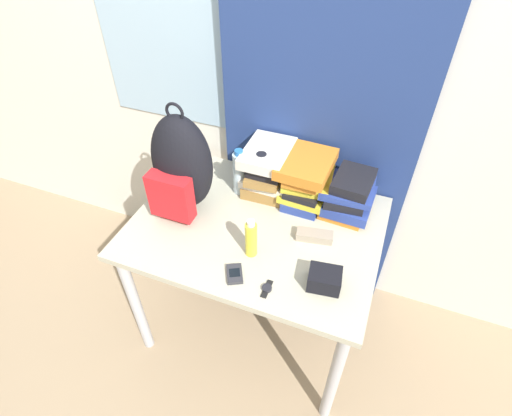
# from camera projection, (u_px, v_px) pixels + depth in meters

# --- Properties ---
(ground_plane) EXTENTS (12.00, 12.00, 0.00)m
(ground_plane) POSITION_uv_depth(u_px,v_px,m) (227.00, 385.00, 1.96)
(ground_plane) COLOR #9E8466
(wall_back) EXTENTS (6.00, 0.06, 2.50)m
(wall_back) POSITION_uv_depth(u_px,v_px,m) (296.00, 68.00, 1.72)
(wall_back) COLOR silver
(wall_back) RESTS_ON ground_plane
(curtain_blue) EXTENTS (0.90, 0.04, 2.50)m
(curtain_blue) POSITION_uv_depth(u_px,v_px,m) (323.00, 78.00, 1.64)
(curtain_blue) COLOR navy
(curtain_blue) RESTS_ON ground_plane
(desk) EXTENTS (1.06, 0.79, 0.74)m
(desk) POSITION_uv_depth(u_px,v_px,m) (256.00, 240.00, 1.79)
(desk) COLOR #B7B299
(desk) RESTS_ON ground_plane
(backpack) EXTENTS (0.27, 0.25, 0.50)m
(backpack) POSITION_uv_depth(u_px,v_px,m) (181.00, 166.00, 1.68)
(backpack) COLOR black
(backpack) RESTS_ON desk
(book_stack_left) EXTENTS (0.22, 0.28, 0.23)m
(book_stack_left) POSITION_uv_depth(u_px,v_px,m) (268.00, 169.00, 1.83)
(book_stack_left) COLOR olive
(book_stack_left) RESTS_ON desk
(book_stack_center) EXTENTS (0.24, 0.29, 0.22)m
(book_stack_center) POSITION_uv_depth(u_px,v_px,m) (307.00, 179.00, 1.78)
(book_stack_center) COLOR navy
(book_stack_center) RESTS_ON desk
(book_stack_right) EXTENTS (0.23, 0.26, 0.18)m
(book_stack_right) POSITION_uv_depth(u_px,v_px,m) (349.00, 194.00, 1.74)
(book_stack_right) COLOR orange
(book_stack_right) RESTS_ON desk
(water_bottle) EXTENTS (0.06, 0.06, 0.23)m
(water_bottle) POSITION_uv_depth(u_px,v_px,m) (239.00, 173.00, 1.82)
(water_bottle) COLOR silver
(water_bottle) RESTS_ON desk
(sports_bottle) EXTENTS (0.07, 0.07, 0.23)m
(sports_bottle) POSITION_uv_depth(u_px,v_px,m) (261.00, 176.00, 1.81)
(sports_bottle) COLOR white
(sports_bottle) RESTS_ON desk
(sunscreen_bottle) EXTENTS (0.05, 0.05, 0.18)m
(sunscreen_bottle) POSITION_uv_depth(u_px,v_px,m) (251.00, 239.00, 1.55)
(sunscreen_bottle) COLOR yellow
(sunscreen_bottle) RESTS_ON desk
(cell_phone) EXTENTS (0.09, 0.11, 0.02)m
(cell_phone) POSITION_uv_depth(u_px,v_px,m) (235.00, 274.00, 1.52)
(cell_phone) COLOR #2D2D33
(cell_phone) RESTS_ON desk
(sunglasses_case) EXTENTS (0.16, 0.08, 0.04)m
(sunglasses_case) POSITION_uv_depth(u_px,v_px,m) (314.00, 236.00, 1.65)
(sunglasses_case) COLOR gray
(sunglasses_case) RESTS_ON desk
(camera_pouch) EXTENTS (0.13, 0.11, 0.07)m
(camera_pouch) POSITION_uv_depth(u_px,v_px,m) (324.00, 279.00, 1.47)
(camera_pouch) COLOR black
(camera_pouch) RESTS_ON desk
(wristwatch) EXTENTS (0.04, 0.08, 0.01)m
(wristwatch) POSITION_uv_depth(u_px,v_px,m) (267.00, 288.00, 1.47)
(wristwatch) COLOR black
(wristwatch) RESTS_ON desk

